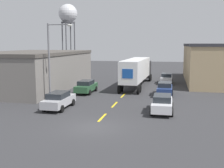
% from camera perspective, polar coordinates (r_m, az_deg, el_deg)
% --- Properties ---
extents(ground_plane, '(160.00, 160.00, 0.00)m').
position_cam_1_polar(ground_plane, '(21.19, -3.91, -8.79)').
color(ground_plane, '#333335').
extents(road_centerline, '(0.20, 13.05, 0.01)m').
position_cam_1_polar(road_centerline, '(28.80, 0.51, -4.20)').
color(road_centerline, yellow).
rests_on(road_centerline, ground_plane).
extents(warehouse_left, '(11.24, 20.26, 5.12)m').
position_cam_1_polar(warehouse_left, '(41.08, -15.74, 2.82)').
color(warehouse_left, slate).
rests_on(warehouse_left, ground_plane).
extents(warehouse_right, '(11.12, 21.56, 6.21)m').
position_cam_1_polar(warehouse_right, '(48.69, 21.27, 4.00)').
color(warehouse_right, tan).
rests_on(warehouse_right, ground_plane).
extents(semi_truck, '(3.23, 15.43, 4.03)m').
position_cam_1_polar(semi_truck, '(41.21, 5.17, 2.93)').
color(semi_truck, black).
rests_on(semi_truck, ground_plane).
extents(parked_car_right_far, '(1.97, 4.75, 1.61)m').
position_cam_1_polar(parked_car_right_far, '(44.91, 11.01, 1.19)').
color(parked_car_right_far, silver).
rests_on(parked_car_right_far, ground_plane).
extents(parked_car_left_far, '(1.97, 4.75, 1.61)m').
position_cam_1_polar(parked_car_left_far, '(35.59, -5.27, -0.49)').
color(parked_car_left_far, '#2D5B38').
rests_on(parked_car_left_far, ground_plane).
extents(parked_car_right_mid, '(1.97, 4.75, 1.61)m').
position_cam_1_polar(parked_car_right_mid, '(34.46, 10.67, -0.88)').
color(parked_car_right_mid, navy).
rests_on(parked_car_right_mid, ground_plane).
extents(parked_car_left_near, '(1.97, 4.75, 1.61)m').
position_cam_1_polar(parked_car_left_near, '(27.42, -10.75, -3.19)').
color(parked_car_left_near, '#B2B2B7').
rests_on(parked_car_left_near, ground_plane).
extents(parked_car_right_near, '(1.97, 4.75, 1.61)m').
position_cam_1_polar(parked_car_right_near, '(25.87, 10.18, -3.86)').
color(parked_car_right_near, silver).
rests_on(parked_car_right_near, ground_plane).
extents(water_tower, '(4.75, 4.75, 16.19)m').
position_cam_1_polar(water_tower, '(74.34, -8.94, 13.71)').
color(water_tower, '#47474C').
rests_on(water_tower, ground_plane).
extents(street_lamp, '(2.79, 0.32, 8.31)m').
position_cam_1_polar(street_lamp, '(30.57, -12.14, 5.47)').
color(street_lamp, slate).
rests_on(street_lamp, ground_plane).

